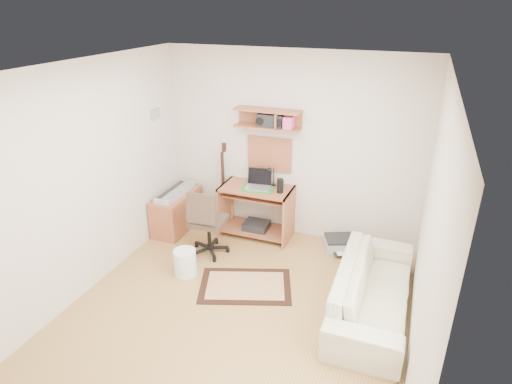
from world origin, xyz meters
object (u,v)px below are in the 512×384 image
at_px(task_chair, 208,221).
at_px(printer, 341,243).
at_px(desk, 256,211).
at_px(cabinet, 177,211).
at_px(sofa, 374,282).

distance_m(task_chair, printer, 1.84).
bearing_deg(desk, cabinet, -169.50).
bearing_deg(sofa, printer, 25.05).
bearing_deg(desk, task_chair, -121.61).
relative_size(printer, sofa, 0.23).
relative_size(task_chair, sofa, 0.50).
relative_size(cabinet, printer, 2.05).
height_order(task_chair, cabinet, task_chair).
height_order(desk, printer, desk).
xyz_separation_m(desk, sofa, (1.78, -1.14, 0.00)).
bearing_deg(desk, sofa, -32.74).
height_order(cabinet, sofa, sofa).
bearing_deg(sofa, desk, 57.26).
xyz_separation_m(printer, sofa, (0.55, -1.18, 0.29)).
bearing_deg(task_chair, desk, 54.44).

